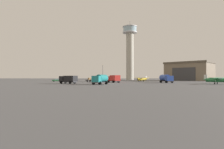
{
  "coord_description": "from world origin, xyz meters",
  "views": [
    {
      "loc": [
        2.83,
        -60.75,
        2.23
      ],
      "look_at": [
        -0.45,
        28.33,
        3.28
      ],
      "focal_mm": 30.55,
      "sensor_mm": 36.0,
      "label": 1
    }
  ],
  "objects_px": {
    "truck_flatbed_orange": "(93,79)",
    "car_green": "(57,80)",
    "control_tower": "(130,48)",
    "light_post_west": "(103,71)",
    "truck_fuel_tanker_blue": "(166,78)",
    "truck_fuel_tanker_teal": "(100,79)",
    "airplane_green": "(216,80)",
    "airplane_yellow": "(142,79)",
    "truck_box_red": "(114,78)",
    "truck_box_black": "(68,79)"
  },
  "relations": [
    {
      "from": "truck_box_black",
      "to": "truck_fuel_tanker_teal",
      "type": "bearing_deg",
      "value": -179.74
    },
    {
      "from": "truck_box_red",
      "to": "light_post_west",
      "type": "relative_size",
      "value": 0.72
    },
    {
      "from": "truck_fuel_tanker_teal",
      "to": "car_green",
      "type": "height_order",
      "value": "truck_fuel_tanker_teal"
    },
    {
      "from": "truck_fuel_tanker_blue",
      "to": "truck_box_red",
      "type": "relative_size",
      "value": 1.0
    },
    {
      "from": "truck_fuel_tanker_teal",
      "to": "control_tower",
      "type": "bearing_deg",
      "value": -165.44
    },
    {
      "from": "light_post_west",
      "to": "truck_flatbed_orange",
      "type": "bearing_deg",
      "value": -96.33
    },
    {
      "from": "airplane_yellow",
      "to": "truck_fuel_tanker_teal",
      "type": "distance_m",
      "value": 39.26
    },
    {
      "from": "airplane_green",
      "to": "truck_flatbed_orange",
      "type": "height_order",
      "value": "airplane_green"
    },
    {
      "from": "truck_box_black",
      "to": "truck_box_red",
      "type": "xyz_separation_m",
      "value": [
        14.18,
        11.72,
        0.09
      ]
    },
    {
      "from": "truck_flatbed_orange",
      "to": "truck_fuel_tanker_teal",
      "type": "relative_size",
      "value": 0.92
    },
    {
      "from": "truck_box_black",
      "to": "light_post_west",
      "type": "relative_size",
      "value": 0.66
    },
    {
      "from": "truck_flatbed_orange",
      "to": "car_green",
      "type": "bearing_deg",
      "value": 134.39
    },
    {
      "from": "airplane_yellow",
      "to": "truck_flatbed_orange",
      "type": "height_order",
      "value": "airplane_yellow"
    },
    {
      "from": "light_post_west",
      "to": "truck_fuel_tanker_teal",
      "type": "bearing_deg",
      "value": -85.77
    },
    {
      "from": "car_green",
      "to": "light_post_west",
      "type": "bearing_deg",
      "value": -140.8
    },
    {
      "from": "control_tower",
      "to": "airplane_yellow",
      "type": "distance_m",
      "value": 50.96
    },
    {
      "from": "truck_box_black",
      "to": "truck_fuel_tanker_blue",
      "type": "height_order",
      "value": "truck_fuel_tanker_blue"
    },
    {
      "from": "truck_fuel_tanker_teal",
      "to": "car_green",
      "type": "distance_m",
      "value": 38.5
    },
    {
      "from": "control_tower",
      "to": "truck_flatbed_orange",
      "type": "distance_m",
      "value": 57.8
    },
    {
      "from": "truck_flatbed_orange",
      "to": "truck_box_red",
      "type": "xyz_separation_m",
      "value": [
        9.87,
        -14.81,
        0.36
      ]
    },
    {
      "from": "airplane_yellow",
      "to": "control_tower",
      "type": "bearing_deg",
      "value": -124.18
    },
    {
      "from": "airplane_green",
      "to": "truck_fuel_tanker_teal",
      "type": "xyz_separation_m",
      "value": [
        -35.06,
        -4.43,
        0.27
      ]
    },
    {
      "from": "car_green",
      "to": "light_post_west",
      "type": "relative_size",
      "value": 0.48
    },
    {
      "from": "truck_box_black",
      "to": "car_green",
      "type": "bearing_deg",
      "value": -38.15
    },
    {
      "from": "control_tower",
      "to": "truck_fuel_tanker_blue",
      "type": "relative_size",
      "value": 6.27
    },
    {
      "from": "truck_box_red",
      "to": "light_post_west",
      "type": "height_order",
      "value": "light_post_west"
    },
    {
      "from": "control_tower",
      "to": "light_post_west",
      "type": "bearing_deg",
      "value": -121.85
    },
    {
      "from": "control_tower",
      "to": "truck_fuel_tanker_teal",
      "type": "relative_size",
      "value": 6.69
    },
    {
      "from": "truck_flatbed_orange",
      "to": "truck_fuel_tanker_blue",
      "type": "xyz_separation_m",
      "value": [
        29.12,
        -15.84,
        0.47
      ]
    },
    {
      "from": "truck_flatbed_orange",
      "to": "light_post_west",
      "type": "xyz_separation_m",
      "value": [
        2.47,
        22.27,
        4.34
      ]
    },
    {
      "from": "truck_box_red",
      "to": "control_tower",
      "type": "bearing_deg",
      "value": -37.59
    },
    {
      "from": "truck_fuel_tanker_blue",
      "to": "truck_fuel_tanker_teal",
      "type": "distance_m",
      "value": 27.76
    },
    {
      "from": "control_tower",
      "to": "light_post_west",
      "type": "xyz_separation_m",
      "value": [
        -17.13,
        -27.57,
        -17.38
      ]
    },
    {
      "from": "airplane_green",
      "to": "truck_fuel_tanker_teal",
      "type": "relative_size",
      "value": 1.27
    },
    {
      "from": "truck_box_red",
      "to": "truck_fuel_tanker_teal",
      "type": "relative_size",
      "value": 1.07
    },
    {
      "from": "truck_fuel_tanker_blue",
      "to": "truck_box_black",
      "type": "bearing_deg",
      "value": -86.74
    },
    {
      "from": "control_tower",
      "to": "airplane_green",
      "type": "relative_size",
      "value": 5.27
    },
    {
      "from": "truck_box_black",
      "to": "truck_fuel_tanker_blue",
      "type": "relative_size",
      "value": 0.92
    },
    {
      "from": "truck_box_black",
      "to": "light_post_west",
      "type": "bearing_deg",
      "value": -71.26
    },
    {
      "from": "control_tower",
      "to": "truck_flatbed_orange",
      "type": "height_order",
      "value": "control_tower"
    },
    {
      "from": "control_tower",
      "to": "car_green",
      "type": "xyz_separation_m",
      "value": [
        -35.97,
        -50.76,
        -22.19
      ]
    },
    {
      "from": "control_tower",
      "to": "airplane_yellow",
      "type": "xyz_separation_m",
      "value": [
        3.11,
        -45.99,
        -21.73
      ]
    },
    {
      "from": "airplane_green",
      "to": "airplane_yellow",
      "type": "distance_m",
      "value": 36.54
    },
    {
      "from": "airplane_green",
      "to": "car_green",
      "type": "bearing_deg",
      "value": -158.14
    },
    {
      "from": "airplane_green",
      "to": "truck_flatbed_orange",
      "type": "distance_m",
      "value": 49.79
    },
    {
      "from": "truck_fuel_tanker_teal",
      "to": "truck_flatbed_orange",
      "type": "bearing_deg",
      "value": -144.84
    },
    {
      "from": "airplane_yellow",
      "to": "truck_fuel_tanker_teal",
      "type": "xyz_separation_m",
      "value": [
        -16.24,
        -35.75,
        0.41
      ]
    },
    {
      "from": "light_post_west",
      "to": "control_tower",
      "type": "bearing_deg",
      "value": 58.15
    },
    {
      "from": "control_tower",
      "to": "truck_fuel_tanker_blue",
      "type": "xyz_separation_m",
      "value": [
        9.52,
        -65.68,
        -21.25
      ]
    },
    {
      "from": "truck_fuel_tanker_blue",
      "to": "truck_fuel_tanker_teal",
      "type": "xyz_separation_m",
      "value": [
        -22.64,
        -16.05,
        -0.07
      ]
    }
  ]
}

